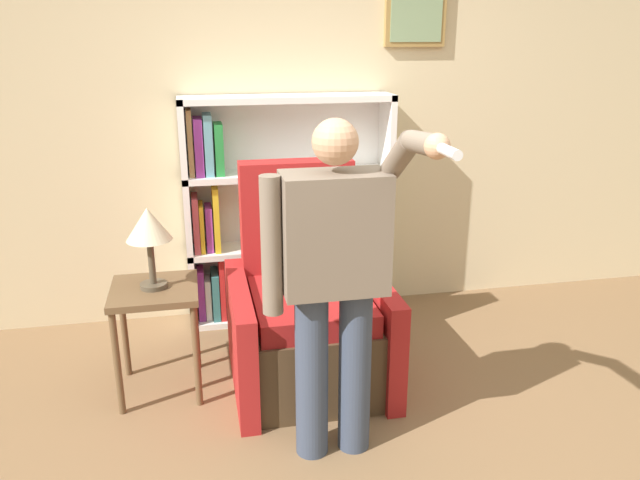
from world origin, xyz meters
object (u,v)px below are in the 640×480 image
(side_table, at_px, (156,306))
(table_lamp, at_px, (148,228))
(bookcase, at_px, (270,213))
(armchair, at_px, (306,317))
(person_standing, at_px, (334,274))

(side_table, relative_size, table_lamp, 1.40)
(bookcase, distance_m, table_lamp, 1.12)
(armchair, relative_size, table_lamp, 2.75)
(side_table, bearing_deg, armchair, -1.20)
(armchair, height_order, person_standing, person_standing)
(table_lamp, bearing_deg, person_standing, -41.32)
(side_table, height_order, table_lamp, table_lamp)
(armchair, height_order, table_lamp, armchair)
(bookcase, relative_size, side_table, 2.48)
(bookcase, bearing_deg, armchair, -84.19)
(armchair, bearing_deg, table_lamp, 178.80)
(armchair, bearing_deg, person_standing, -90.20)
(bookcase, relative_size, armchair, 1.26)
(table_lamp, bearing_deg, armchair, -1.20)
(bookcase, height_order, person_standing, person_standing)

